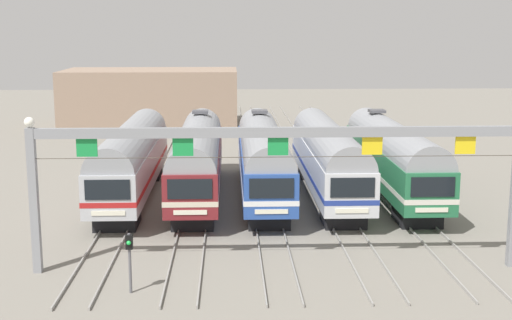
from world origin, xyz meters
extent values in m
plane|color=gray|center=(0.00, 0.00, 0.00)|extent=(160.00, 160.00, 0.00)
cube|color=gray|center=(-9.01, 17.00, 0.07)|extent=(0.07, 70.00, 0.15)
cube|color=gray|center=(-7.58, 17.00, 0.07)|extent=(0.07, 70.00, 0.15)
cube|color=gray|center=(-4.87, 17.00, 0.07)|extent=(0.07, 70.00, 0.15)
cube|color=gray|center=(-3.43, 17.00, 0.07)|extent=(0.07, 70.00, 0.15)
cube|color=gray|center=(-0.72, 17.00, 0.07)|extent=(0.07, 70.00, 0.15)
cube|color=gray|center=(0.72, 17.00, 0.07)|extent=(0.07, 70.00, 0.15)
cube|color=gray|center=(3.43, 17.00, 0.07)|extent=(0.07, 70.00, 0.15)
cube|color=gray|center=(4.87, 17.00, 0.07)|extent=(0.07, 70.00, 0.15)
cube|color=gray|center=(7.58, 17.00, 0.07)|extent=(0.07, 70.00, 0.15)
cube|color=gray|center=(9.01, 17.00, 0.07)|extent=(0.07, 70.00, 0.15)
cube|color=#B2B5BA|center=(-8.30, 0.00, 2.23)|extent=(2.85, 18.00, 2.35)
cube|color=#B21E1E|center=(-8.30, 0.00, 1.87)|extent=(2.88, 18.02, 0.28)
cylinder|color=gray|center=(-8.30, 0.00, 3.40)|extent=(2.74, 17.64, 2.74)
cube|color=black|center=(-8.30, -9.02, 2.70)|extent=(2.28, 0.06, 1.03)
cube|color=silver|center=(-8.30, -9.02, 1.47)|extent=(1.71, 0.05, 0.24)
cube|color=black|center=(-8.30, -6.30, 0.53)|extent=(2.28, 2.60, 1.05)
cube|color=black|center=(-8.30, 6.30, 0.53)|extent=(2.28, 2.60, 1.05)
cube|color=maroon|center=(-4.15, 0.00, 2.23)|extent=(2.85, 18.00, 2.35)
cube|color=beige|center=(-4.15, 0.00, 1.87)|extent=(2.88, 18.02, 0.28)
cylinder|color=gray|center=(-4.15, 0.00, 3.40)|extent=(2.74, 17.64, 2.74)
cube|color=black|center=(-4.15, -9.02, 2.70)|extent=(2.28, 0.06, 1.03)
cube|color=silver|center=(-4.15, -9.02, 1.47)|extent=(1.71, 0.05, 0.24)
cube|color=black|center=(-4.15, -6.30, 0.53)|extent=(2.28, 2.60, 1.05)
cube|color=black|center=(-4.15, 6.30, 0.53)|extent=(2.28, 2.60, 1.05)
cube|color=#4C4C51|center=(-4.15, 5.04, 4.95)|extent=(1.10, 1.10, 0.20)
cube|color=#284C9E|center=(0.00, 0.00, 2.23)|extent=(2.85, 18.00, 2.35)
cube|color=white|center=(0.00, 0.00, 1.87)|extent=(2.88, 18.02, 0.28)
cylinder|color=gray|center=(0.00, 0.00, 3.40)|extent=(2.74, 17.64, 2.74)
cube|color=black|center=(0.00, -9.02, 2.70)|extent=(2.28, 0.06, 1.03)
cube|color=silver|center=(0.00, -9.02, 1.47)|extent=(1.71, 0.05, 0.24)
cube|color=black|center=(0.00, -6.30, 0.53)|extent=(2.28, 2.60, 1.05)
cube|color=black|center=(0.00, 6.30, 0.53)|extent=(2.28, 2.60, 1.05)
cube|color=#4C4C51|center=(0.00, 5.04, 4.95)|extent=(1.10, 1.10, 0.20)
cube|color=silver|center=(4.15, 0.00, 2.23)|extent=(2.85, 18.00, 2.35)
cube|color=navy|center=(4.15, 0.00, 1.87)|extent=(2.88, 18.02, 0.28)
cylinder|color=gray|center=(4.15, 0.00, 3.40)|extent=(2.74, 17.64, 2.74)
cube|color=black|center=(4.15, -9.02, 2.70)|extent=(2.28, 0.06, 1.03)
cube|color=silver|center=(4.15, -9.02, 1.47)|extent=(1.71, 0.05, 0.24)
cube|color=black|center=(4.15, -6.30, 0.53)|extent=(2.28, 2.60, 1.05)
cube|color=black|center=(4.15, 6.30, 0.53)|extent=(2.28, 2.60, 1.05)
cube|color=#236B42|center=(8.30, 0.00, 2.23)|extent=(2.85, 18.00, 2.35)
cube|color=silver|center=(8.30, 0.00, 1.87)|extent=(2.88, 18.02, 0.28)
cylinder|color=gray|center=(8.30, 0.00, 3.40)|extent=(2.74, 17.64, 2.74)
cube|color=black|center=(8.30, -9.02, 2.70)|extent=(2.28, 0.06, 1.03)
cube|color=silver|center=(8.30, -9.02, 1.47)|extent=(1.71, 0.05, 0.24)
cube|color=black|center=(8.30, -6.30, 0.53)|extent=(2.28, 2.60, 1.05)
cube|color=black|center=(8.30, 6.30, 0.53)|extent=(2.28, 2.60, 1.05)
cube|color=#4C4C51|center=(8.30, 5.04, 4.95)|extent=(1.10, 1.10, 0.20)
cube|color=gray|center=(-10.70, -13.50, 3.25)|extent=(0.36, 0.36, 6.50)
cube|color=gray|center=(0.00, -13.50, 6.25)|extent=(21.39, 0.32, 0.44)
cube|color=#198C3F|center=(-8.30, -13.50, 5.63)|extent=(0.90, 0.08, 0.80)
cube|color=#198C3F|center=(-4.15, -13.50, 5.63)|extent=(0.90, 0.08, 0.80)
cube|color=#198C3F|center=(0.00, -13.50, 5.63)|extent=(0.90, 0.08, 0.80)
cube|color=yellow|center=(4.15, -13.50, 5.63)|extent=(0.90, 0.08, 0.80)
cube|color=yellow|center=(8.30, -13.50, 5.63)|extent=(0.90, 0.08, 0.80)
sphere|color=white|center=(-10.70, -13.50, 6.75)|extent=(0.44, 0.44, 0.44)
cylinder|color=#3F382D|center=(0.00, -13.50, 5.15)|extent=(21.39, 0.03, 0.03)
cylinder|color=#59595E|center=(-6.22, -16.15, 1.27)|extent=(0.12, 0.12, 2.53)
cube|color=black|center=(-6.22, -16.15, 2.18)|extent=(0.28, 0.24, 0.60)
sphere|color=green|center=(-6.22, -16.29, 2.18)|extent=(0.18, 0.18, 0.18)
cube|color=gray|center=(-10.76, 34.04, 3.10)|extent=(18.93, 10.00, 6.19)
camera|label=1|loc=(-2.12, -43.40, 10.73)|focal=48.82mm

